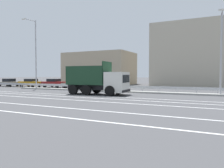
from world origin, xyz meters
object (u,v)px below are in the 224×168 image
Objects in this scene: parked_car_2 at (54,83)px; parked_car_4 at (110,84)px; parked_car_0 at (9,82)px; dump_truck at (104,83)px; parked_car_3 at (76,84)px; parked_car_1 at (30,83)px; street_lamp_1 at (221,50)px; median_road_sign at (85,81)px; street_lamp_0 at (35,51)px.

parked_car_2 reaches higher than parked_car_4.
dump_truck is at bearing -108.59° from parked_car_0.
parked_car_2 reaches higher than parked_car_0.
dump_truck is 1.61× the size of parked_car_4.
parked_car_1 is at bearing 86.52° from parked_car_3.
dump_truck is at bearing -109.88° from parked_car_1.
street_lamp_1 is at bearing 78.85° from parked_car_2.
street_lamp_1 reaches higher than median_road_sign.
dump_truck is 12.29m from street_lamp_1.
parked_car_4 is at bearing 88.02° from parked_car_2.
parked_car_1 reaches higher than parked_car_3.
median_road_sign is 4.34m from parked_car_4.
street_lamp_0 is (-8.63, -0.27, 4.36)m from median_road_sign.
parked_car_0 reaches higher than parked_car_3.
street_lamp_1 reaches higher than dump_truck.
street_lamp_1 is at bearing -104.07° from parked_car_3.
parked_car_3 is (-3.85, 3.45, -0.56)m from median_road_sign.
parked_car_3 is at bearing 170.07° from street_lamp_1.
dump_truck is 1.61× the size of parked_car_0.
parked_car_3 is (4.81, -0.45, -0.07)m from parked_car_2.
street_lamp_0 is at bearing -125.03° from parked_car_1.
dump_truck is 8.54m from parked_car_4.
parked_car_0 is 0.96× the size of parked_car_1.
parked_car_2 is (-24.87, 3.96, -3.89)m from street_lamp_1.
street_lamp_0 is at bearing -178.20° from median_road_sign.
parked_car_2 is 0.92× the size of parked_car_3.
street_lamp_0 is 1.23× the size of street_lamp_1.
parked_car_3 is 1.06× the size of parked_car_4.
parked_car_0 is at bearing 174.76° from street_lamp_1.
median_road_sign is at bearing -136.06° from parked_car_3.
parked_car_1 is (-13.49, 3.34, -0.50)m from median_road_sign.
street_lamp_1 is 30.15m from parked_car_1.
parked_car_2 is at bearing 170.95° from street_lamp_1.
parked_car_0 is at bearing 93.65° from parked_car_1.
street_lamp_0 reaches higher than parked_car_2.
parked_car_1 is (-29.70, 3.40, -3.90)m from street_lamp_1.
street_lamp_0 is 6.40m from parked_car_2.
street_lamp_0 is 2.47× the size of parked_car_2.
street_lamp_1 is at bearing -106.09° from parked_car_4.
median_road_sign is 0.55× the size of parked_car_2.
median_road_sign is at bearing 179.79° from street_lamp_1.
parked_car_1 is (-4.86, 3.61, -4.87)m from street_lamp_0.
street_lamp_1 is 1.97× the size of parked_car_4.
street_lamp_0 is (-13.67, 3.68, 4.34)m from dump_truck.
street_lamp_1 reaches higher than parked_car_0.
dump_truck is 19.93m from parked_car_1.
street_lamp_1 is 15.47m from parked_car_4.
parked_car_4 is (10.44, 0.02, -0.02)m from parked_car_2.
street_lamp_1 is (16.21, -0.06, 3.39)m from median_road_sign.
median_road_sign reaches higher than parked_car_3.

